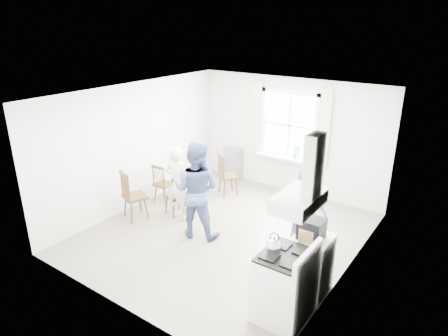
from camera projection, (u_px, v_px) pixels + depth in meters
room_shell at (225, 168)px, 7.02m from camera, size 4.62×5.12×2.64m
window_assembly at (289, 130)px, 8.83m from camera, size 1.88×0.24×1.70m
range_hood at (304, 189)px, 4.66m from camera, size 0.45×0.76×0.94m
shelf_unit at (233, 164)px, 9.88m from camera, size 0.40×0.30×0.80m
gas_stove at (285, 285)px, 5.24m from camera, size 0.68×0.76×1.12m
kettle at (274, 246)px, 5.09m from camera, size 0.21×0.21×0.30m
low_cabinet at (311, 264)px, 5.75m from camera, size 0.50×0.55×0.90m
stereo_stack at (312, 229)px, 5.51m from camera, size 0.34×0.30×0.30m
cardboard_box at (309, 235)px, 5.47m from camera, size 0.34×0.29×0.18m
windsor_chair_a at (161, 180)px, 8.54m from camera, size 0.37×0.36×0.87m
windsor_chair_b at (129, 190)px, 7.77m from camera, size 0.56×0.55×1.03m
windsor_chair_c at (178, 191)px, 7.96m from camera, size 0.45×0.46×0.88m
person_left at (178, 183)px, 7.79m from camera, size 0.62×0.62×1.51m
person_mid at (196, 190)px, 7.12m from camera, size 1.09×1.09×1.79m
person_right at (302, 211)px, 6.73m from camera, size 0.94×0.94×1.44m
potted_plant at (296, 152)px, 8.79m from camera, size 0.18×0.18×0.31m
windsor_chair_d at (224, 171)px, 8.92m from camera, size 0.55×0.55×0.95m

